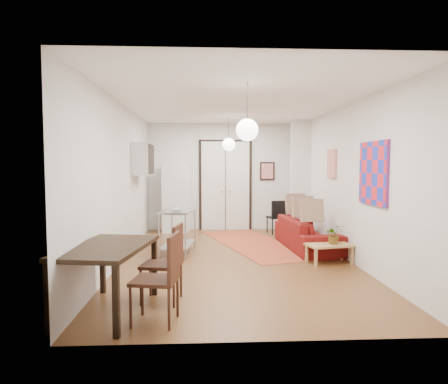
{
  "coord_description": "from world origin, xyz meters",
  "views": [
    {
      "loc": [
        -0.58,
        -7.39,
        1.79
      ],
      "look_at": [
        -0.2,
        0.34,
        1.25
      ],
      "focal_mm": 32.0,
      "sensor_mm": 36.0,
      "label": 1
    }
  ],
  "objects_px": {
    "dining_chair_far": "(156,269)",
    "sofa": "(307,233)",
    "black_side_chair": "(275,214)",
    "kitchen_counter": "(178,225)",
    "dining_table": "(108,253)",
    "fridge": "(176,198)",
    "coffee_table": "(329,247)",
    "dining_chair_near": "(162,255)"
  },
  "relations": [
    {
      "from": "dining_chair_far",
      "to": "sofa",
      "type": "bearing_deg",
      "value": 153.15
    },
    {
      "from": "black_side_chair",
      "to": "dining_chair_far",
      "type": "bearing_deg",
      "value": 52.98
    },
    {
      "from": "sofa",
      "to": "kitchen_counter",
      "type": "relative_size",
      "value": 1.8
    },
    {
      "from": "black_side_chair",
      "to": "sofa",
      "type": "bearing_deg",
      "value": 85.98
    },
    {
      "from": "sofa",
      "to": "dining_table",
      "type": "distance_m",
      "value": 4.86
    },
    {
      "from": "sofa",
      "to": "dining_chair_far",
      "type": "bearing_deg",
      "value": 140.02
    },
    {
      "from": "fridge",
      "to": "dining_chair_far",
      "type": "bearing_deg",
      "value": -80.33
    },
    {
      "from": "fridge",
      "to": "dining_table",
      "type": "xyz_separation_m",
      "value": [
        -0.43,
        -5.75,
        -0.18
      ]
    },
    {
      "from": "fridge",
      "to": "black_side_chair",
      "type": "height_order",
      "value": "fridge"
    },
    {
      "from": "coffee_table",
      "to": "kitchen_counter",
      "type": "distance_m",
      "value": 2.95
    },
    {
      "from": "sofa",
      "to": "dining_chair_near",
      "type": "bearing_deg",
      "value": 134.22
    },
    {
      "from": "sofa",
      "to": "coffee_table",
      "type": "bearing_deg",
      "value": 179.06
    },
    {
      "from": "dining_table",
      "to": "dining_chair_near",
      "type": "bearing_deg",
      "value": 37.04
    },
    {
      "from": "coffee_table",
      "to": "kitchen_counter",
      "type": "xyz_separation_m",
      "value": [
        -2.77,
        0.99,
        0.26
      ]
    },
    {
      "from": "black_side_chair",
      "to": "fridge",
      "type": "bearing_deg",
      "value": -21.29
    },
    {
      "from": "sofa",
      "to": "dining_chair_far",
      "type": "xyz_separation_m",
      "value": [
        -2.75,
        -3.74,
        0.27
      ]
    },
    {
      "from": "sofa",
      "to": "dining_chair_far",
      "type": "height_order",
      "value": "dining_chair_far"
    },
    {
      "from": "sofa",
      "to": "dining_table",
      "type": "bearing_deg",
      "value": 132.54
    },
    {
      "from": "coffee_table",
      "to": "black_side_chair",
      "type": "height_order",
      "value": "black_side_chair"
    },
    {
      "from": "kitchen_counter",
      "to": "dining_chair_far",
      "type": "relative_size",
      "value": 1.21
    },
    {
      "from": "dining_chair_near",
      "to": "sofa",
      "type": "bearing_deg",
      "value": 147.35
    },
    {
      "from": "sofa",
      "to": "dining_chair_near",
      "type": "distance_m",
      "value": 4.11
    },
    {
      "from": "sofa",
      "to": "dining_table",
      "type": "height_order",
      "value": "dining_table"
    },
    {
      "from": "dining_chair_far",
      "to": "fridge",
      "type": "bearing_deg",
      "value": -168.92
    },
    {
      "from": "dining_chair_near",
      "to": "coffee_table",
      "type": "bearing_deg",
      "value": 131.32
    },
    {
      "from": "coffee_table",
      "to": "dining_chair_near",
      "type": "height_order",
      "value": "dining_chair_near"
    },
    {
      "from": "fridge",
      "to": "dining_chair_far",
      "type": "height_order",
      "value": "fridge"
    },
    {
      "from": "sofa",
      "to": "kitchen_counter",
      "type": "distance_m",
      "value": 2.74
    },
    {
      "from": "sofa",
      "to": "fridge",
      "type": "bearing_deg",
      "value": 48.61
    },
    {
      "from": "sofa",
      "to": "dining_table",
      "type": "relative_size",
      "value": 1.38
    },
    {
      "from": "sofa",
      "to": "dining_chair_far",
      "type": "distance_m",
      "value": 4.65
    },
    {
      "from": "dining_table",
      "to": "dining_chair_far",
      "type": "distance_m",
      "value": 0.66
    },
    {
      "from": "kitchen_counter",
      "to": "sofa",
      "type": "bearing_deg",
      "value": 14.5
    },
    {
      "from": "dining_chair_far",
      "to": "dining_chair_near",
      "type": "bearing_deg",
      "value": -170.59
    },
    {
      "from": "dining_table",
      "to": "black_side_chair",
      "type": "bearing_deg",
      "value": 60.99
    },
    {
      "from": "kitchen_counter",
      "to": "black_side_chair",
      "type": "distance_m",
      "value": 3.26
    },
    {
      "from": "coffee_table",
      "to": "dining_chair_far",
      "type": "bearing_deg",
      "value": -138.91
    },
    {
      "from": "kitchen_counter",
      "to": "dining_chair_near",
      "type": "bearing_deg",
      "value": -82.71
    },
    {
      "from": "dining_table",
      "to": "dining_chair_near",
      "type": "relative_size",
      "value": 1.58
    },
    {
      "from": "coffee_table",
      "to": "kitchen_counter",
      "type": "bearing_deg",
      "value": 160.45
    },
    {
      "from": "dining_chair_far",
      "to": "black_side_chair",
      "type": "distance_m",
      "value": 6.16
    },
    {
      "from": "fridge",
      "to": "dining_table",
      "type": "distance_m",
      "value": 5.77
    }
  ]
}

